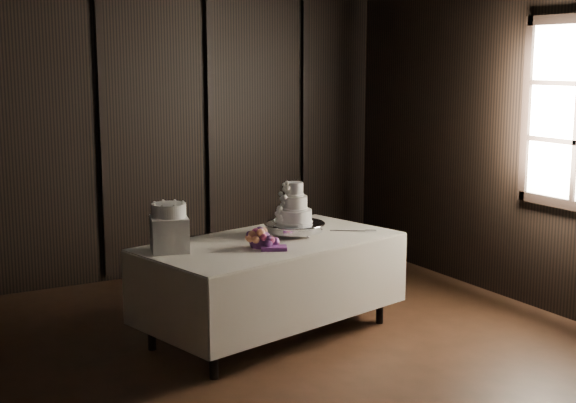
{
  "coord_description": "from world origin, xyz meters",
  "views": [
    {
      "loc": [
        -2.15,
        -3.94,
        2.12
      ],
      "look_at": [
        0.8,
        1.33,
        1.05
      ],
      "focal_mm": 50.0,
      "sensor_mm": 36.0,
      "label": 1
    }
  ],
  "objects_px": {
    "box_pedestal": "(169,234)",
    "small_cake": "(169,210)",
    "wedding_cake": "(293,208)",
    "bouquet": "(260,239)",
    "cake_stand": "(295,229)",
    "display_table": "(271,284)"
  },
  "relations": [
    {
      "from": "cake_stand",
      "to": "wedding_cake",
      "type": "relative_size",
      "value": 1.48
    },
    {
      "from": "display_table",
      "to": "wedding_cake",
      "type": "height_order",
      "value": "wedding_cake"
    },
    {
      "from": "cake_stand",
      "to": "wedding_cake",
      "type": "bearing_deg",
      "value": -150.26
    },
    {
      "from": "display_table",
      "to": "cake_stand",
      "type": "xyz_separation_m",
      "value": [
        0.27,
        0.11,
        0.39
      ]
    },
    {
      "from": "cake_stand",
      "to": "bouquet",
      "type": "relative_size",
      "value": 1.22
    },
    {
      "from": "wedding_cake",
      "to": "bouquet",
      "type": "xyz_separation_m",
      "value": [
        -0.42,
        -0.26,
        -0.15
      ]
    },
    {
      "from": "cake_stand",
      "to": "wedding_cake",
      "type": "height_order",
      "value": "wedding_cake"
    },
    {
      "from": "cake_stand",
      "to": "small_cake",
      "type": "relative_size",
      "value": 1.95
    },
    {
      "from": "display_table",
      "to": "box_pedestal",
      "type": "distance_m",
      "value": 0.93
    },
    {
      "from": "wedding_cake",
      "to": "box_pedestal",
      "type": "height_order",
      "value": "wedding_cake"
    },
    {
      "from": "display_table",
      "to": "bouquet",
      "type": "relative_size",
      "value": 5.48
    },
    {
      "from": "wedding_cake",
      "to": "small_cake",
      "type": "bearing_deg",
      "value": -178.18
    },
    {
      "from": "wedding_cake",
      "to": "small_cake",
      "type": "relative_size",
      "value": 1.32
    },
    {
      "from": "wedding_cake",
      "to": "bouquet",
      "type": "relative_size",
      "value": 0.82
    },
    {
      "from": "cake_stand",
      "to": "display_table",
      "type": "bearing_deg",
      "value": -158.1
    },
    {
      "from": "small_cake",
      "to": "cake_stand",
      "type": "bearing_deg",
      "value": 2.91
    },
    {
      "from": "box_pedestal",
      "to": "small_cake",
      "type": "relative_size",
      "value": 1.05
    },
    {
      "from": "bouquet",
      "to": "cake_stand",
      "type": "bearing_deg",
      "value": 31.47
    },
    {
      "from": "box_pedestal",
      "to": "small_cake",
      "type": "height_order",
      "value": "small_cake"
    },
    {
      "from": "box_pedestal",
      "to": "bouquet",
      "type": "bearing_deg",
      "value": -19.37
    },
    {
      "from": "cake_stand",
      "to": "wedding_cake",
      "type": "xyz_separation_m",
      "value": [
        -0.02,
        -0.01,
        0.17
      ]
    },
    {
      "from": "bouquet",
      "to": "box_pedestal",
      "type": "relative_size",
      "value": 1.53
    }
  ]
}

